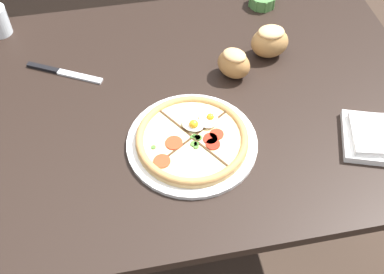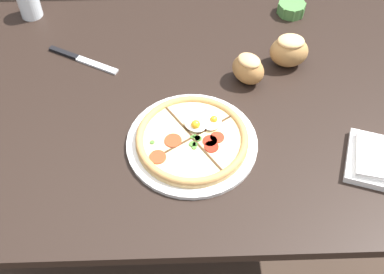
{
  "view_description": "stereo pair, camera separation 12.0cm",
  "coord_description": "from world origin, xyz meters",
  "px_view_note": "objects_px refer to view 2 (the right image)",
  "views": [
    {
      "loc": [
        -0.11,
        -0.9,
        1.7
      ],
      "look_at": [
        0.03,
        -0.16,
        0.76
      ],
      "focal_mm": 45.0,
      "sensor_mm": 36.0,
      "label": 1
    },
    {
      "loc": [
        0.01,
        -0.92,
        1.7
      ],
      "look_at": [
        0.03,
        -0.16,
        0.76
      ],
      "focal_mm": 45.0,
      "sensor_mm": 36.0,
      "label": 2
    }
  ],
  "objects_px": {
    "bread_piece_near": "(248,68)",
    "water_glass": "(29,5)",
    "pizza": "(192,140)",
    "bread_piece_mid": "(289,50)",
    "dining_table": "(180,120)",
    "ramekin_bowl": "(291,8)",
    "knife_main": "(82,59)"
  },
  "relations": [
    {
      "from": "ramekin_bowl",
      "to": "bread_piece_near",
      "type": "xyz_separation_m",
      "value": [
        -0.18,
        -0.31,
        0.02
      ]
    },
    {
      "from": "ramekin_bowl",
      "to": "bread_piece_mid",
      "type": "distance_m",
      "value": 0.25
    },
    {
      "from": "bread_piece_mid",
      "to": "knife_main",
      "type": "xyz_separation_m",
      "value": [
        -0.61,
        0.03,
        -0.05
      ]
    },
    {
      "from": "ramekin_bowl",
      "to": "water_glass",
      "type": "distance_m",
      "value": 0.84
    },
    {
      "from": "bread_piece_near",
      "to": "knife_main",
      "type": "height_order",
      "value": "bread_piece_near"
    },
    {
      "from": "knife_main",
      "to": "bread_piece_mid",
      "type": "bearing_deg",
      "value": 25.17
    },
    {
      "from": "dining_table",
      "to": "ramekin_bowl",
      "type": "xyz_separation_m",
      "value": [
        0.37,
        0.38,
        0.11
      ]
    },
    {
      "from": "water_glass",
      "to": "ramekin_bowl",
      "type": "bearing_deg",
      "value": -1.21
    },
    {
      "from": "bread_piece_mid",
      "to": "water_glass",
      "type": "bearing_deg",
      "value": 161.87
    },
    {
      "from": "dining_table",
      "to": "bread_piece_mid",
      "type": "relative_size",
      "value": 12.57
    },
    {
      "from": "dining_table",
      "to": "bread_piece_mid",
      "type": "height_order",
      "value": "bread_piece_mid"
    },
    {
      "from": "pizza",
      "to": "bread_piece_near",
      "type": "relative_size",
      "value": 2.76
    },
    {
      "from": "dining_table",
      "to": "pizza",
      "type": "distance_m",
      "value": 0.19
    },
    {
      "from": "dining_table",
      "to": "pizza",
      "type": "bearing_deg",
      "value": -78.75
    },
    {
      "from": "bread_piece_mid",
      "to": "dining_table",
      "type": "bearing_deg",
      "value": -157.16
    },
    {
      "from": "dining_table",
      "to": "water_glass",
      "type": "height_order",
      "value": "water_glass"
    },
    {
      "from": "ramekin_bowl",
      "to": "bread_piece_near",
      "type": "bearing_deg",
      "value": -119.75
    },
    {
      "from": "ramekin_bowl",
      "to": "knife_main",
      "type": "height_order",
      "value": "ramekin_bowl"
    },
    {
      "from": "knife_main",
      "to": "dining_table",
      "type": "bearing_deg",
      "value": -2.18
    },
    {
      "from": "bread_piece_mid",
      "to": "knife_main",
      "type": "distance_m",
      "value": 0.61
    },
    {
      "from": "knife_main",
      "to": "ramekin_bowl",
      "type": "bearing_deg",
      "value": 45.91
    },
    {
      "from": "bread_piece_near",
      "to": "bread_piece_mid",
      "type": "distance_m",
      "value": 0.14
    },
    {
      "from": "knife_main",
      "to": "water_glass",
      "type": "height_order",
      "value": "water_glass"
    },
    {
      "from": "dining_table",
      "to": "bread_piece_near",
      "type": "xyz_separation_m",
      "value": [
        0.2,
        0.07,
        0.13
      ]
    },
    {
      "from": "pizza",
      "to": "water_glass",
      "type": "bearing_deg",
      "value": 132.33
    },
    {
      "from": "pizza",
      "to": "bread_piece_mid",
      "type": "height_order",
      "value": "bread_piece_mid"
    },
    {
      "from": "pizza",
      "to": "water_glass",
      "type": "height_order",
      "value": "water_glass"
    },
    {
      "from": "ramekin_bowl",
      "to": "bread_piece_mid",
      "type": "xyz_separation_m",
      "value": [
        -0.05,
        -0.24,
        0.03
      ]
    },
    {
      "from": "dining_table",
      "to": "bread_piece_mid",
      "type": "distance_m",
      "value": 0.37
    },
    {
      "from": "bread_piece_near",
      "to": "bread_piece_mid",
      "type": "xyz_separation_m",
      "value": [
        0.12,
        0.07,
        0.01
      ]
    },
    {
      "from": "bread_piece_near",
      "to": "water_glass",
      "type": "relative_size",
      "value": 1.34
    },
    {
      "from": "ramekin_bowl",
      "to": "dining_table",
      "type": "bearing_deg",
      "value": -134.6
    }
  ]
}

